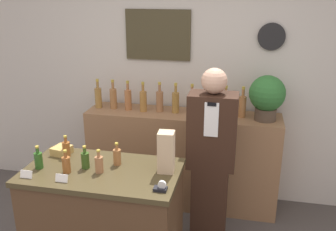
# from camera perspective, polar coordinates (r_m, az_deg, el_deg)

# --- Properties ---
(back_wall) EXTENTS (5.20, 0.09, 2.70)m
(back_wall) POSITION_cam_1_polar(r_m,az_deg,el_deg) (3.93, 2.00, 6.44)
(back_wall) COLOR beige
(back_wall) RESTS_ON ground_plane
(back_shelf) EXTENTS (1.96, 0.43, 1.01)m
(back_shelf) POSITION_cam_1_polar(r_m,az_deg,el_deg) (3.95, 2.14, -6.62)
(back_shelf) COLOR #8E6642
(back_shelf) RESTS_ON ground_plane
(display_counter) EXTENTS (1.15, 0.64, 0.94)m
(display_counter) POSITION_cam_1_polar(r_m,az_deg,el_deg) (3.07, -9.58, -15.93)
(display_counter) COLOR #4C331E
(display_counter) RESTS_ON ground_plane
(shopkeeper) EXTENTS (0.41, 0.26, 1.61)m
(shopkeeper) POSITION_cam_1_polar(r_m,az_deg,el_deg) (3.26, 6.56, -6.76)
(shopkeeper) COLOR #331E14
(shopkeeper) RESTS_ON ground_plane
(potted_plant) EXTENTS (0.34, 0.34, 0.43)m
(potted_plant) POSITION_cam_1_polar(r_m,az_deg,el_deg) (3.62, 14.85, 2.93)
(potted_plant) COLOR #4C3D2D
(potted_plant) RESTS_ON back_shelf
(paper_bag) EXTENTS (0.12, 0.12, 0.31)m
(paper_bag) POSITION_cam_1_polar(r_m,az_deg,el_deg) (2.70, -0.28, -5.58)
(paper_bag) COLOR tan
(paper_bag) RESTS_ON display_counter
(tape_dispenser) EXTENTS (0.09, 0.06, 0.07)m
(tape_dispenser) POSITION_cam_1_polar(r_m,az_deg,el_deg) (2.52, -1.09, -10.91)
(tape_dispenser) COLOR black
(tape_dispenser) RESTS_ON display_counter
(price_card_left) EXTENTS (0.09, 0.02, 0.06)m
(price_card_left) POSITION_cam_1_polar(r_m,az_deg,el_deg) (2.85, -20.79, -8.37)
(price_card_left) COLOR white
(price_card_left) RESTS_ON display_counter
(price_card_right) EXTENTS (0.09, 0.02, 0.06)m
(price_card_right) POSITION_cam_1_polar(r_m,az_deg,el_deg) (2.72, -15.90, -9.17)
(price_card_right) COLOR white
(price_card_right) RESTS_ON display_counter
(gift_box) EXTENTS (0.15, 0.16, 0.06)m
(gift_box) POSITION_cam_1_polar(r_m,az_deg,el_deg) (3.14, -15.89, -5.14)
(gift_box) COLOR tan
(gift_box) RESTS_ON display_counter
(counter_bottle_0) EXTENTS (0.06, 0.06, 0.18)m
(counter_bottle_0) POSITION_cam_1_polar(r_m,az_deg,el_deg) (2.95, -19.13, -6.40)
(counter_bottle_0) COLOR #28541B
(counter_bottle_0) RESTS_ON display_counter
(counter_bottle_1) EXTENTS (0.06, 0.06, 0.18)m
(counter_bottle_1) POSITION_cam_1_polar(r_m,az_deg,el_deg) (3.07, -15.24, -4.91)
(counter_bottle_1) COLOR #965424
(counter_bottle_1) RESTS_ON display_counter
(counter_bottle_2) EXTENTS (0.06, 0.06, 0.18)m
(counter_bottle_2) POSITION_cam_1_polar(r_m,az_deg,el_deg) (2.82, -15.24, -7.16)
(counter_bottle_2) COLOR brown
(counter_bottle_2) RESTS_ON display_counter
(counter_bottle_3) EXTENTS (0.06, 0.06, 0.18)m
(counter_bottle_3) POSITION_cam_1_polar(r_m,az_deg,el_deg) (2.85, -12.49, -6.60)
(counter_bottle_3) COLOR #314F1B
(counter_bottle_3) RESTS_ON display_counter
(counter_bottle_4) EXTENTS (0.06, 0.06, 0.18)m
(counter_bottle_4) POSITION_cam_1_polar(r_m,az_deg,el_deg) (2.77, -10.45, -7.25)
(counter_bottle_4) COLOR #9C6741
(counter_bottle_4) RESTS_ON display_counter
(counter_bottle_5) EXTENTS (0.06, 0.06, 0.18)m
(counter_bottle_5) POSITION_cam_1_polar(r_m,az_deg,el_deg) (2.87, -7.77, -6.19)
(counter_bottle_5) COLOR #976035
(counter_bottle_5) RESTS_ON display_counter
(shelf_bottle_0) EXTENTS (0.07, 0.07, 0.31)m
(shelf_bottle_0) POSITION_cam_1_polar(r_m,az_deg,el_deg) (3.98, -10.58, 2.80)
(shelf_bottle_0) COLOR olive
(shelf_bottle_0) RESTS_ON back_shelf
(shelf_bottle_1) EXTENTS (0.07, 0.07, 0.31)m
(shelf_bottle_1) POSITION_cam_1_polar(r_m,az_deg,el_deg) (3.92, -8.33, 2.70)
(shelf_bottle_1) COLOR #9B683A
(shelf_bottle_1) RESTS_ON back_shelf
(shelf_bottle_2) EXTENTS (0.07, 0.07, 0.31)m
(shelf_bottle_2) POSITION_cam_1_polar(r_m,az_deg,el_deg) (3.85, -6.10, 2.51)
(shelf_bottle_2) COLOR #A4653A
(shelf_bottle_2) RESTS_ON back_shelf
(shelf_bottle_3) EXTENTS (0.07, 0.07, 0.31)m
(shelf_bottle_3) POSITION_cam_1_polar(r_m,az_deg,el_deg) (3.80, -3.80, 2.32)
(shelf_bottle_3) COLOR #9F6E33
(shelf_bottle_3) RESTS_ON back_shelf
(shelf_bottle_4) EXTENTS (0.07, 0.07, 0.31)m
(shelf_bottle_4) POSITION_cam_1_polar(r_m,az_deg,el_deg) (3.78, -1.28, 2.29)
(shelf_bottle_4) COLOR #96653F
(shelf_bottle_4) RESTS_ON back_shelf
(shelf_bottle_5) EXTENTS (0.07, 0.07, 0.31)m
(shelf_bottle_5) POSITION_cam_1_polar(r_m,az_deg,el_deg) (3.75, 1.16, 2.13)
(shelf_bottle_5) COLOR olive
(shelf_bottle_5) RESTS_ON back_shelf
(shelf_bottle_6) EXTENTS (0.07, 0.07, 0.31)m
(shelf_bottle_6) POSITION_cam_1_polar(r_m,az_deg,el_deg) (3.72, 3.64, 1.95)
(shelf_bottle_6) COLOR #A2683A
(shelf_bottle_6) RESTS_ON back_shelf
(shelf_bottle_7) EXTENTS (0.07, 0.07, 0.31)m
(shelf_bottle_7) POSITION_cam_1_polar(r_m,az_deg,el_deg) (3.70, 6.17, 1.79)
(shelf_bottle_7) COLOR olive
(shelf_bottle_7) RESTS_ON back_shelf
(shelf_bottle_8) EXTENTS (0.07, 0.07, 0.31)m
(shelf_bottle_8) POSITION_cam_1_polar(r_m,az_deg,el_deg) (3.69, 8.71, 1.65)
(shelf_bottle_8) COLOR #9E6839
(shelf_bottle_8) RESTS_ON back_shelf
(shelf_bottle_9) EXTENTS (0.07, 0.07, 0.31)m
(shelf_bottle_9) POSITION_cam_1_polar(r_m,az_deg,el_deg) (3.68, 11.26, 1.46)
(shelf_bottle_9) COLOR #A56C3B
(shelf_bottle_9) RESTS_ON back_shelf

